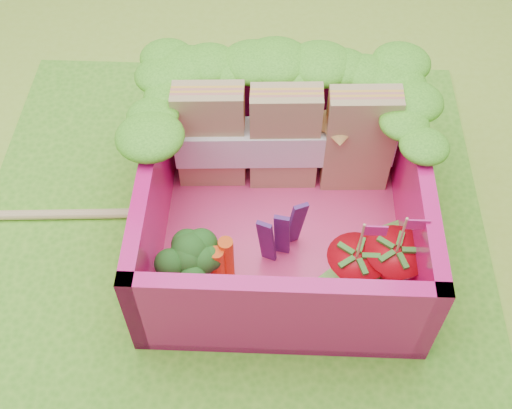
{
  "coord_description": "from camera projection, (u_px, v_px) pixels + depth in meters",
  "views": [
    {
      "loc": [
        0.2,
        -1.9,
        2.7
      ],
      "look_at": [
        0.13,
        -0.02,
        0.28
      ],
      "focal_mm": 45.0,
      "sensor_mm": 36.0,
      "label": 1
    }
  ],
  "objects": [
    {
      "name": "ground",
      "position": [
        231.0,
        235.0,
        3.3
      ],
      "size": [
        14.0,
        14.0,
        0.0
      ],
      "primitive_type": "plane",
      "color": "#99C036",
      "rests_on": "ground"
    },
    {
      "name": "strawberry_right",
      "position": [
        392.0,
        268.0,
        2.91
      ],
      "size": [
        0.28,
        0.28,
        0.52
      ],
      "color": "red",
      "rests_on": "bento_floor"
    },
    {
      "name": "bento_floor",
      "position": [
        282.0,
        233.0,
        3.24
      ],
      "size": [
        1.3,
        1.3,
        0.05
      ],
      "primitive_type": "cube",
      "color": "#E83B7A",
      "rests_on": "placemat"
    },
    {
      "name": "carrot_sticks",
      "position": [
        222.0,
        262.0,
        2.95
      ],
      "size": [
        0.11,
        0.11,
        0.27
      ],
      "color": "#D64E12",
      "rests_on": "bento_floor"
    },
    {
      "name": "broccoli",
      "position": [
        189.0,
        263.0,
        2.89
      ],
      "size": [
        0.34,
        0.34,
        0.25
      ],
      "color": "#5C8F45",
      "rests_on": "bento_floor"
    },
    {
      "name": "purple_wedges",
      "position": [
        282.0,
        233.0,
        2.98
      ],
      "size": [
        0.21,
        0.15,
        0.38
      ],
      "color": "#431A5B",
      "rests_on": "bento_floor"
    },
    {
      "name": "sandwich_stack",
      "position": [
        286.0,
        139.0,
        3.2
      ],
      "size": [
        1.1,
        0.22,
        0.61
      ],
      "color": "tan",
      "rests_on": "bento_floor"
    },
    {
      "name": "bento_box",
      "position": [
        283.0,
        202.0,
        3.05
      ],
      "size": [
        1.3,
        1.3,
        0.55
      ],
      "color": "#D71270",
      "rests_on": "placemat"
    },
    {
      "name": "lettuce_ruffle",
      "position": [
        287.0,
        79.0,
        3.09
      ],
      "size": [
        1.43,
        0.83,
        0.11
      ],
      "color": "#328718",
      "rests_on": "bento_box"
    },
    {
      "name": "placemat",
      "position": [
        231.0,
        233.0,
        3.29
      ],
      "size": [
        2.6,
        2.6,
        0.03
      ],
      "primitive_type": "cube",
      "color": "#55AB26",
      "rests_on": "ground"
    },
    {
      "name": "strawberry_left",
      "position": [
        354.0,
        272.0,
        2.91
      ],
      "size": [
        0.27,
        0.27,
        0.51
      ],
      "color": "red",
      "rests_on": "bento_floor"
    },
    {
      "name": "snap_peas",
      "position": [
        363.0,
        268.0,
        3.05
      ],
      "size": [
        0.63,
        0.55,
        0.05
      ],
      "color": "green",
      "rests_on": "bento_floor"
    },
    {
      "name": "chopsticks",
      "position": [
        48.0,
        215.0,
        3.32
      ],
      "size": [
        2.16,
        0.18,
        0.04
      ],
      "color": "tan",
      "rests_on": "placemat"
    }
  ]
}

